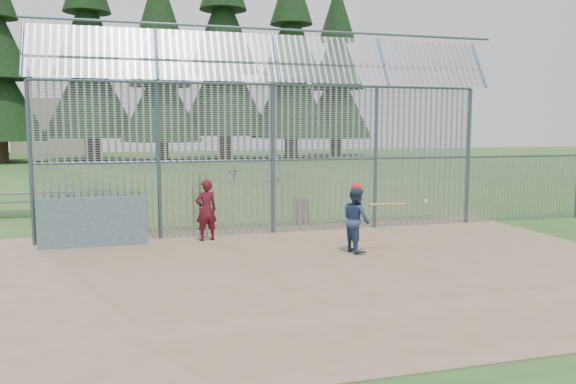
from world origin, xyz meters
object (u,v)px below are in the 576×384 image
object	(u,v)px
dugout_wall	(93,222)
onlooker	(206,210)
batter	(356,220)
trash_can	(300,211)
bleacher	(23,203)

from	to	relation	value
dugout_wall	onlooker	size ratio (longest dim) A/B	1.61
batter	trash_can	size ratio (longest dim) A/B	1.82
dugout_wall	batter	size ratio (longest dim) A/B	1.67
dugout_wall	onlooker	bearing A→B (deg)	0.65
batter	bleacher	size ratio (longest dim) A/B	0.50
bleacher	onlooker	bearing A→B (deg)	-47.84
dugout_wall	bleacher	size ratio (longest dim) A/B	0.83
onlooker	dugout_wall	bearing A→B (deg)	-11.07
dugout_wall	trash_can	size ratio (longest dim) A/B	3.05
batter	bleacher	bearing A→B (deg)	38.67
onlooker	batter	bearing A→B (deg)	132.76
trash_can	bleacher	distance (m)	9.14
dugout_wall	trash_can	xyz separation A→B (m)	(5.80, 1.98, -0.24)
trash_can	onlooker	bearing A→B (deg)	-147.74
batter	trash_can	distance (m)	4.21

